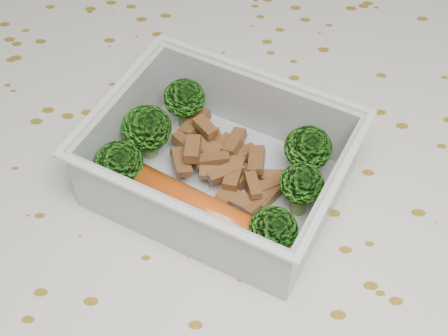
{
  "coord_description": "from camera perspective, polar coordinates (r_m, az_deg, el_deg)",
  "views": [
    {
      "loc": [
        0.02,
        -0.25,
        1.11
      ],
      "look_at": [
        0.0,
        0.01,
        0.78
      ],
      "focal_mm": 50.0,
      "sensor_mm": 36.0,
      "label": 1
    }
  ],
  "objects": [
    {
      "name": "lunch_container",
      "position": [
        0.43,
        -0.4,
        -0.1
      ],
      "size": [
        0.2,
        0.19,
        0.06
      ],
      "color": "silver",
      "rests_on": "tablecloth"
    },
    {
      "name": "tablecloth",
      "position": [
        0.47,
        -0.59,
        -5.74
      ],
      "size": [
        1.46,
        0.96,
        0.19
      ],
      "color": "silver",
      "rests_on": "dining_table"
    },
    {
      "name": "dining_table",
      "position": [
        0.51,
        -0.55,
        -8.8
      ],
      "size": [
        1.4,
        0.9,
        0.75
      ],
      "color": "brown",
      "rests_on": "ground"
    },
    {
      "name": "broccoli_florets",
      "position": [
        0.42,
        -1.07,
        1.24
      ],
      "size": [
        0.16,
        0.14,
        0.04
      ],
      "color": "#608C3F",
      "rests_on": "lunch_container"
    },
    {
      "name": "sausage",
      "position": [
        0.41,
        -2.34,
        -3.73
      ],
      "size": [
        0.13,
        0.08,
        0.02
      ],
      "color": "#B64411",
      "rests_on": "lunch_container"
    },
    {
      "name": "meat_pile",
      "position": [
        0.44,
        0.27,
        0.58
      ],
      "size": [
        0.09,
        0.09,
        0.03
      ],
      "color": "brown",
      "rests_on": "lunch_container"
    }
  ]
}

